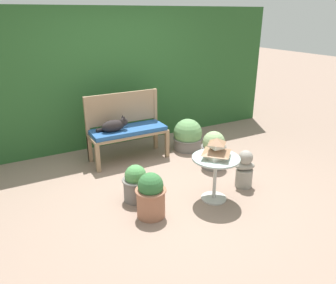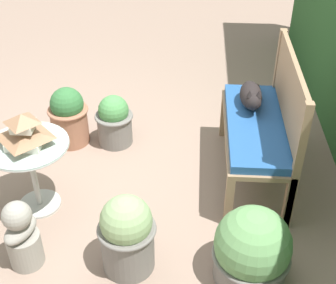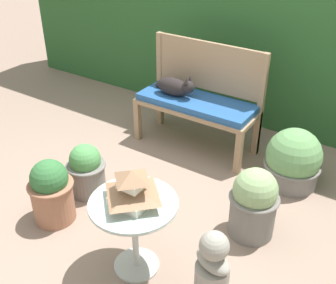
# 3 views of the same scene
# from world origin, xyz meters

# --- Properties ---
(ground) EXTENTS (30.00, 30.00, 0.00)m
(ground) POSITION_xyz_m (0.00, 0.00, 0.00)
(ground) COLOR gray
(garden_bench) EXTENTS (1.24, 0.49, 0.54)m
(garden_bench) POSITION_xyz_m (-0.15, 1.16, 0.46)
(garden_bench) COLOR #937556
(garden_bench) RESTS_ON ground
(bench_backrest) EXTENTS (1.24, 0.06, 1.07)m
(bench_backrest) POSITION_xyz_m (-0.15, 1.38, 0.75)
(bench_backrest) COLOR #937556
(bench_backrest) RESTS_ON ground
(cat) EXTENTS (0.49, 0.20, 0.23)m
(cat) POSITION_xyz_m (-0.39, 1.13, 0.63)
(cat) COLOR black
(cat) RESTS_ON garden_bench
(patio_table) EXTENTS (0.60, 0.60, 0.59)m
(patio_table) POSITION_xyz_m (0.34, -0.52, 0.46)
(patio_table) COLOR #B7B7B2
(patio_table) RESTS_ON ground
(pagoda_birdhouse) EXTENTS (0.33, 0.33, 0.25)m
(pagoda_birdhouse) POSITION_xyz_m (0.34, -0.52, 0.70)
(pagoda_birdhouse) COLOR silver
(pagoda_birdhouse) RESTS_ON patio_table
(garden_bust) EXTENTS (0.31, 0.24, 0.53)m
(garden_bust) POSITION_xyz_m (0.90, -0.44, 0.25)
(garden_bust) COLOR gray
(garden_bust) RESTS_ON ground
(potted_plant_table_near) EXTENTS (0.35, 0.35, 0.48)m
(potted_plant_table_near) POSITION_xyz_m (-0.56, -0.06, 0.23)
(potted_plant_table_near) COLOR slate
(potted_plant_table_near) RESTS_ON ground
(potted_plant_path_edge) EXTENTS (0.39, 0.39, 0.59)m
(potted_plant_path_edge) POSITION_xyz_m (0.88, 0.26, 0.29)
(potted_plant_path_edge) COLOR slate
(potted_plant_path_edge) RESTS_ON ground
(potted_plant_bench_left) EXTENTS (0.37, 0.37, 0.56)m
(potted_plant_bench_left) POSITION_xyz_m (-0.54, -0.47, 0.27)
(potted_plant_bench_left) COLOR #9E664C
(potted_plant_bench_left) RESTS_ON ground
(potted_plant_table_far) EXTENTS (0.51, 0.51, 0.55)m
(potted_plant_table_far) POSITION_xyz_m (0.91, 1.07, 0.24)
(potted_plant_table_far) COLOR slate
(potted_plant_table_far) RESTS_ON ground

